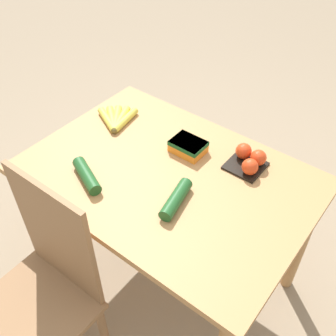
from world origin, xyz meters
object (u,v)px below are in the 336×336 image
tomato_pack (250,160)px  cucumber_far (87,176)px  banana_bunch (116,120)px  carrot_bag (188,146)px  chair (44,291)px  cucumber_near (176,199)px

tomato_pack → cucumber_far: (0.46, 0.47, -0.01)m
banana_bunch → tomato_pack: size_ratio=1.32×
banana_bunch → cucumber_far: bearing=116.6°
tomato_pack → carrot_bag: 0.26m
chair → carrot_bag: chair is taller
carrot_bag → cucumber_far: (0.21, 0.39, -0.01)m
banana_bunch → cucumber_far: cucumber_far is taller
banana_bunch → cucumber_near: (-0.53, 0.24, 0.01)m
banana_bunch → tomato_pack: bearing=-169.9°
banana_bunch → carrot_bag: bearing=-174.5°
chair → banana_bunch: size_ratio=4.97×
chair → cucumber_near: chair is taller
carrot_bag → cucumber_near: (-0.14, 0.27, -0.01)m
tomato_pack → carrot_bag: size_ratio=1.03×
banana_bunch → carrot_bag: size_ratio=1.37×
carrot_bag → cucumber_far: bearing=61.6°
chair → tomato_pack: 0.95m
chair → tomato_pack: bearing=65.2°
tomato_pack → cucumber_near: (0.11, 0.35, -0.01)m
chair → cucumber_far: bearing=103.5°
chair → banana_bunch: bearing=109.9°
chair → carrot_bag: size_ratio=6.79×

